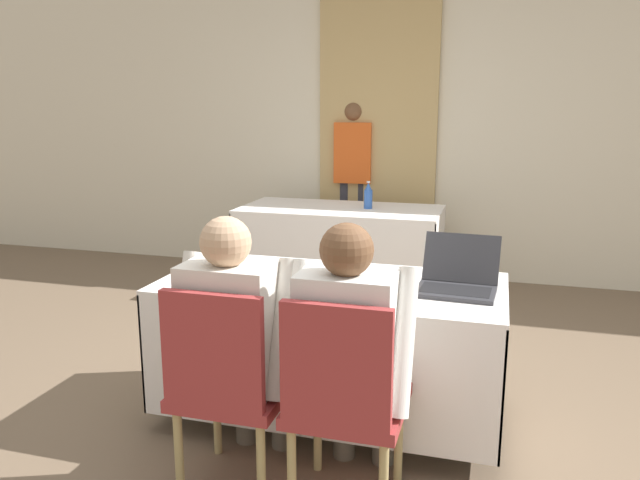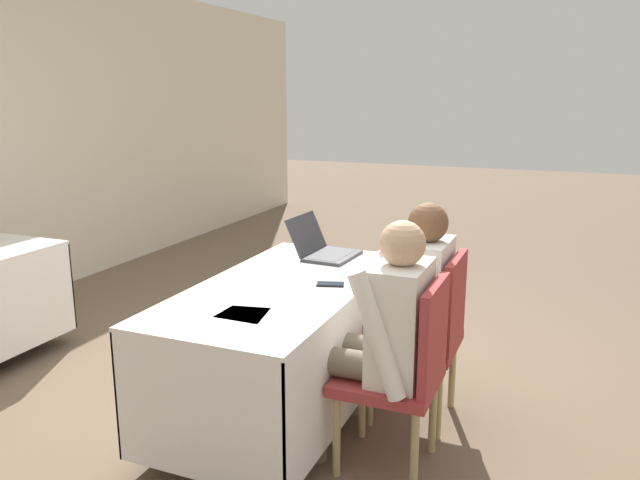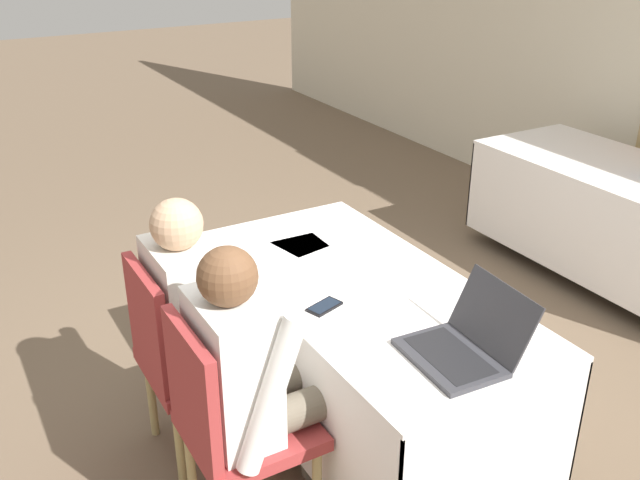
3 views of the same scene
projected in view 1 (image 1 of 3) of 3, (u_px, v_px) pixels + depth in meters
The scene contains 15 objects.
ground_plane at pixel (331, 418), 3.18m from camera, with size 24.00×24.00×0.00m, color brown.
wall_back at pixel (415, 128), 5.58m from camera, with size 12.00×0.06×2.70m.
curtain_panel at pixel (377, 131), 5.62m from camera, with size 1.07×0.04×2.65m.
conference_table_near at pixel (332, 316), 3.06m from camera, with size 1.65×0.80×0.72m.
conference_table_far at pixel (341, 228), 5.20m from camera, with size 1.65×0.80×0.72m.
laptop at pixel (457, 281), 2.87m from camera, with size 0.37×0.37×0.24m.
cell_phone at pixel (335, 296), 2.79m from camera, with size 0.11×0.15×0.01m.
paper_beside_laptop at pixel (239, 278), 3.08m from camera, with size 0.22×0.30×0.00m.
paper_centre_table at pixel (241, 273), 3.17m from camera, with size 0.26×0.33×0.00m.
water_bottle at pixel (368, 196), 5.10m from camera, with size 0.07×0.07×0.23m.
chair_near_left at pixel (227, 382), 2.47m from camera, with size 0.44×0.44×0.89m.
chair_near_right at pixel (344, 397), 2.35m from camera, with size 0.44×0.44×0.89m.
person_checkered_shirt at pixel (237, 334), 2.54m from camera, with size 0.50×0.52×1.15m.
person_white_shirt at pixel (350, 347), 2.41m from camera, with size 0.50×0.52×1.15m.
person_red_shirt at pixel (354, 175), 5.80m from camera, with size 0.35×0.22×1.59m.
Camera 1 is at (0.75, -2.81, 1.57)m, focal length 35.00 mm.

